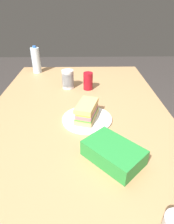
{
  "coord_description": "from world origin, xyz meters",
  "views": [
    {
      "loc": [
        -0.96,
        -0.03,
        1.33
      ],
      "look_at": [
        -0.1,
        -0.05,
        0.81
      ],
      "focal_mm": 30.9,
      "sensor_mm": 36.0,
      "label": 1
    }
  ],
  "objects_px": {
    "sandwich": "(87,111)",
    "plastic_cup_stack": "(68,79)",
    "dining_table": "(78,123)",
    "chip_bag": "(113,153)",
    "paper_plate": "(87,119)",
    "water_bottle_tall": "(36,60)",
    "soda_can_red": "(88,81)"
  },
  "relations": [
    {
      "from": "paper_plate",
      "to": "sandwich",
      "type": "bearing_deg",
      "value": 9.29
    },
    {
      "from": "chip_bag",
      "to": "plastic_cup_stack",
      "type": "relative_size",
      "value": 1.76
    },
    {
      "from": "dining_table",
      "to": "paper_plate",
      "type": "distance_m",
      "value": 0.14
    },
    {
      "from": "dining_table",
      "to": "water_bottle_tall",
      "type": "bearing_deg",
      "value": 28.76
    },
    {
      "from": "sandwich",
      "to": "water_bottle_tall",
      "type": "bearing_deg",
      "value": 28.73
    },
    {
      "from": "dining_table",
      "to": "water_bottle_tall",
      "type": "distance_m",
      "value": 0.79
    },
    {
      "from": "sandwich",
      "to": "plastic_cup_stack",
      "type": "xyz_separation_m",
      "value": [
        0.43,
        0.13,
        0.01
      ]
    },
    {
      "from": "water_bottle_tall",
      "to": "dining_table",
      "type": "bearing_deg",
      "value": -151.24
    },
    {
      "from": "dining_table",
      "to": "sandwich",
      "type": "relative_size",
      "value": 8.07
    },
    {
      "from": "paper_plate",
      "to": "soda_can_red",
      "type": "height_order",
      "value": "soda_can_red"
    },
    {
      "from": "dining_table",
      "to": "soda_can_red",
      "type": "height_order",
      "value": "soda_can_red"
    },
    {
      "from": "chip_bag",
      "to": "water_bottle_tall",
      "type": "relative_size",
      "value": 1.02
    },
    {
      "from": "paper_plate",
      "to": "water_bottle_tall",
      "type": "bearing_deg",
      "value": 28.64
    },
    {
      "from": "sandwich",
      "to": "dining_table",
      "type": "bearing_deg",
      "value": 28.53
    },
    {
      "from": "sandwich",
      "to": "plastic_cup_stack",
      "type": "relative_size",
      "value": 1.54
    },
    {
      "from": "dining_table",
      "to": "sandwich",
      "type": "distance_m",
      "value": 0.17
    },
    {
      "from": "dining_table",
      "to": "paper_plate",
      "type": "xyz_separation_m",
      "value": [
        -0.1,
        -0.05,
        0.09
      ]
    },
    {
      "from": "paper_plate",
      "to": "plastic_cup_stack",
      "type": "distance_m",
      "value": 0.45
    },
    {
      "from": "paper_plate",
      "to": "chip_bag",
      "type": "height_order",
      "value": "chip_bag"
    },
    {
      "from": "soda_can_red",
      "to": "water_bottle_tall",
      "type": "xyz_separation_m",
      "value": [
        0.36,
        0.43,
        0.05
      ]
    },
    {
      "from": "dining_table",
      "to": "chip_bag",
      "type": "bearing_deg",
      "value": -158.92
    },
    {
      "from": "water_bottle_tall",
      "to": "plastic_cup_stack",
      "type": "relative_size",
      "value": 1.73
    },
    {
      "from": "soda_can_red",
      "to": "paper_plate",
      "type": "bearing_deg",
      "value": 177.86
    },
    {
      "from": "dining_table",
      "to": "plastic_cup_stack",
      "type": "bearing_deg",
      "value": 13.01
    },
    {
      "from": "paper_plate",
      "to": "chip_bag",
      "type": "bearing_deg",
      "value": -161.26
    },
    {
      "from": "water_bottle_tall",
      "to": "plastic_cup_stack",
      "type": "height_order",
      "value": "water_bottle_tall"
    },
    {
      "from": "paper_plate",
      "to": "sandwich",
      "type": "relative_size",
      "value": 1.32
    },
    {
      "from": "water_bottle_tall",
      "to": "plastic_cup_stack",
      "type": "xyz_separation_m",
      "value": [
        -0.34,
        -0.29,
        -0.04
      ]
    },
    {
      "from": "soda_can_red",
      "to": "plastic_cup_stack",
      "type": "distance_m",
      "value": 0.15
    },
    {
      "from": "dining_table",
      "to": "chip_bag",
      "type": "relative_size",
      "value": 7.09
    },
    {
      "from": "soda_can_red",
      "to": "plastic_cup_stack",
      "type": "relative_size",
      "value": 0.93
    },
    {
      "from": "soda_can_red",
      "to": "sandwich",
      "type": "bearing_deg",
      "value": 177.74
    }
  ]
}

